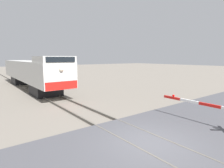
# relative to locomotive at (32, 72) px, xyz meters

# --- Properties ---
(ground_plane) EXTENTS (160.00, 160.00, 0.00)m
(ground_plane) POSITION_rel_locomotive_xyz_m (0.00, -17.77, -1.95)
(ground_plane) COLOR slate
(rail_track_left) EXTENTS (0.08, 80.00, 0.15)m
(rail_track_left) POSITION_rel_locomotive_xyz_m (-0.72, -17.77, -1.88)
(rail_track_left) COLOR #59544C
(rail_track_left) RESTS_ON ground_plane
(rail_track_right) EXTENTS (0.08, 80.00, 0.15)m
(rail_track_right) POSITION_rel_locomotive_xyz_m (0.72, -17.77, -1.88)
(rail_track_right) COLOR #59544C
(rail_track_right) RESTS_ON ground_plane
(road_surface) EXTENTS (36.00, 6.09, 0.14)m
(road_surface) POSITION_rel_locomotive_xyz_m (0.00, -17.77, -1.88)
(road_surface) COLOR #47474C
(road_surface) RESTS_ON ground_plane
(locomotive) EXTENTS (2.74, 18.18, 3.68)m
(locomotive) POSITION_rel_locomotive_xyz_m (0.00, 0.00, 0.00)
(locomotive) COLOR black
(locomotive) RESTS_ON ground_plane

